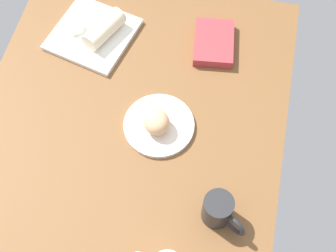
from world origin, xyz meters
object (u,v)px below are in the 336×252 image
round_plate (159,125)px  scone_pastry (157,122)px  breakfast_wrap (104,29)px  second_mug (219,210)px  square_plate (93,34)px  book_stack (214,43)px  sauce_cup (76,27)px

round_plate → scone_pastry: scone_pastry is taller
round_plate → breakfast_wrap: (27.75, 23.73, 3.86)cm
second_mug → square_plate: bearing=43.9°
square_plate → scone_pastry: bearing=-136.3°
round_plate → square_plate: square_plate is taller
breakfast_wrap → book_stack: (4.23, -34.43, -2.92)cm
breakfast_wrap → book_stack: 34.81cm
breakfast_wrap → round_plate: bearing=-24.2°
sauce_cup → breakfast_wrap: 9.93cm
second_mug → round_plate: bearing=42.2°
scone_pastry → book_stack: scone_pastry is taller
book_stack → sauce_cup: bearing=95.3°
round_plate → book_stack: bearing=-18.5°
breakfast_wrap → book_stack: size_ratio=0.81×
scone_pastry → square_plate: (28.98, 27.71, -3.78)cm
square_plate → sauce_cup: bearing=89.1°
round_plate → book_stack: book_stack is taller
round_plate → breakfast_wrap: 36.72cm
scone_pastry → square_plate: size_ratio=0.33×
round_plate → scone_pastry: bearing=162.5°
scone_pastry → second_mug: 30.52cm
sauce_cup → second_mug: second_mug is taller
sauce_cup → breakfast_wrap: size_ratio=0.37×
sauce_cup → book_stack: sauce_cup is taller
book_stack → second_mug: bearing=-169.5°
round_plate → second_mug: (-23.05, -20.90, 4.46)cm
round_plate → sauce_cup: 43.65cm
breakfast_wrap → book_stack: breakfast_wrap is taller
sauce_cup → breakfast_wrap: breakfast_wrap is taller
round_plate → scone_pastry: (-1.16, 0.37, 3.88)cm
square_plate → second_mug: bearing=-136.1°
scone_pastry → sauce_cup: 44.11cm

